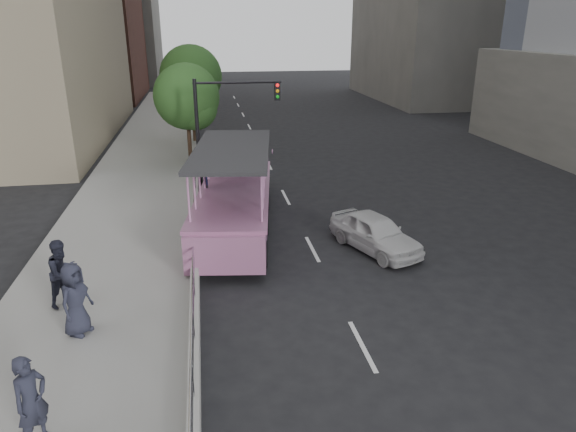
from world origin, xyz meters
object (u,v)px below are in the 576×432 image
object	(u,v)px
traffic_signal	(222,115)
street_tree_near	(189,99)
pedestrian_far	(75,299)
pedestrian_mid	(63,272)
street_tree_far	(193,79)
duck_boat	(237,193)
parking_sign	(207,186)
pedestrian_near	(31,401)
car	(375,233)

from	to	relation	value
traffic_signal	street_tree_near	distance (m)	3.80
pedestrian_far	street_tree_near	xyz separation A→B (m)	(2.65, 16.63, 2.58)
pedestrian_mid	street_tree_far	distance (m)	21.56
duck_boat	parking_sign	bearing A→B (deg)	-151.48
street_tree_near	pedestrian_far	bearing A→B (deg)	-99.05
duck_boat	pedestrian_near	xyz separation A→B (m)	(-4.47, -11.33, -0.06)
pedestrian_mid	duck_boat	bearing A→B (deg)	-4.89
parking_sign	street_tree_near	world-z (taller)	street_tree_near
parking_sign	street_tree_far	distance (m)	15.78
duck_boat	street_tree_far	bearing A→B (deg)	96.26
duck_boat	car	world-z (taller)	duck_boat
pedestrian_mid	street_tree_near	size ratio (longest dim) A/B	0.33
pedestrian_near	street_tree_far	world-z (taller)	street_tree_far
pedestrian_mid	pedestrian_far	world-z (taller)	pedestrian_mid
traffic_signal	pedestrian_near	bearing A→B (deg)	-104.09
duck_boat	street_tree_far	size ratio (longest dim) A/B	1.64
pedestrian_near	pedestrian_far	world-z (taller)	pedestrian_far
car	parking_sign	distance (m)	6.50
car	pedestrian_far	bearing A→B (deg)	-176.73
car	street_tree_far	bearing A→B (deg)	86.91
pedestrian_mid	car	bearing A→B (deg)	-39.21
street_tree_far	pedestrian_mid	bearing A→B (deg)	-99.43
traffic_signal	street_tree_near	bearing A→B (deg)	114.98
duck_boat	pedestrian_far	size ratio (longest dim) A/B	5.64
parking_sign	street_tree_far	world-z (taller)	street_tree_far
pedestrian_mid	parking_sign	bearing A→B (deg)	-0.90
car	pedestrian_far	xyz separation A→B (m)	(-9.12, -4.31, 0.58)
car	pedestrian_mid	distance (m)	10.16
duck_boat	pedestrian_near	bearing A→B (deg)	-111.55
pedestrian_far	street_tree_far	distance (m)	23.02
pedestrian_mid	traffic_signal	xyz separation A→B (m)	(4.89, 11.63, 2.25)
duck_boat	street_tree_far	xyz separation A→B (m)	(-1.64, 14.95, 3.03)
pedestrian_far	parking_sign	size ratio (longest dim) A/B	0.64
duck_boat	pedestrian_near	size ratio (longest dim) A/B	5.78
pedestrian_mid	traffic_signal	bearing A→B (deg)	12.36
pedestrian_far	street_tree_near	size ratio (longest dim) A/B	0.33
car	street_tree_near	size ratio (longest dim) A/B	0.67
traffic_signal	street_tree_far	distance (m)	9.57
duck_boat	pedestrian_near	distance (m)	12.18
parking_sign	street_tree_far	bearing A→B (deg)	91.85
car	traffic_signal	distance (m)	10.54
pedestrian_far	parking_sign	bearing A→B (deg)	2.37
pedestrian_far	pedestrian_mid	bearing A→B (deg)	50.09
parking_sign	traffic_signal	distance (m)	6.43
parking_sign	duck_boat	bearing A→B (deg)	28.52
duck_boat	pedestrian_far	bearing A→B (deg)	-120.30
pedestrian_mid	street_tree_near	bearing A→B (deg)	22.84
pedestrian_near	street_tree_near	xyz separation A→B (m)	(2.63, 20.28, 2.60)
pedestrian_mid	parking_sign	distance (m)	6.81
parking_sign	street_tree_near	distance (m)	9.80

